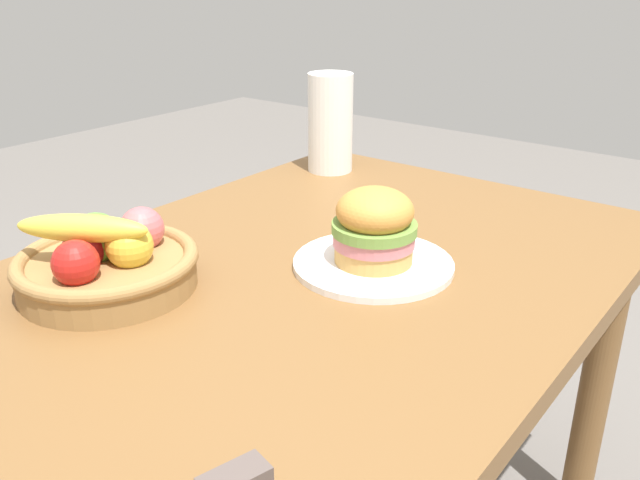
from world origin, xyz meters
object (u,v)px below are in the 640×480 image
object	(u,v)px
plate	(373,264)
paper_towel_roll	(330,123)
sandwich	(374,226)
fruit_basket	(106,261)

from	to	relation	value
plate	paper_towel_roll	bearing A→B (deg)	44.31
sandwich	fruit_basket	size ratio (longest dim) A/B	0.50
sandwich	fruit_basket	xyz separation A→B (m)	(-0.33, 0.29, -0.03)
fruit_basket	paper_towel_roll	xyz separation A→B (m)	(0.74, 0.11, 0.07)
fruit_basket	paper_towel_roll	world-z (taller)	paper_towel_roll
plate	sandwich	distance (m)	0.07
sandwich	paper_towel_roll	size ratio (longest dim) A/B	0.60
sandwich	paper_towel_roll	world-z (taller)	paper_towel_roll
sandwich	fruit_basket	distance (m)	0.44
sandwich	paper_towel_roll	xyz separation A→B (m)	(0.42, 0.41, 0.04)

